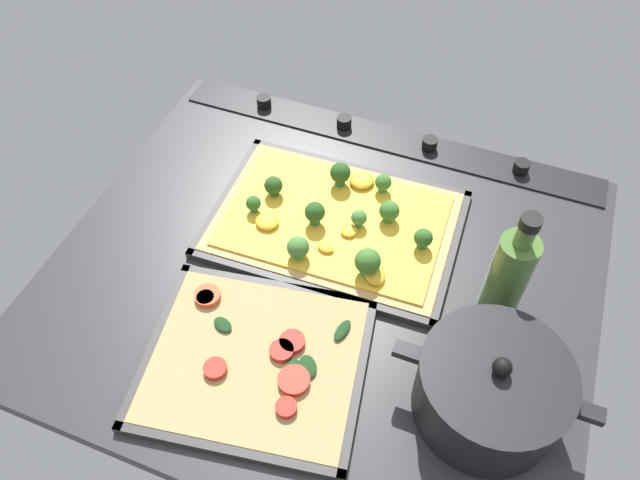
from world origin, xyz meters
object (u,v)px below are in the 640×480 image
at_px(oil_bottle, 509,274).
at_px(veggie_pizza_back, 256,358).
at_px(broccoli_pizza, 336,221).
at_px(baking_tray_front, 334,225).
at_px(baking_tray_back, 255,362).
at_px(cooking_pot, 490,390).

bearing_deg(oil_bottle, veggie_pizza_back, 35.85).
xyz_separation_m(broccoli_pizza, oil_bottle, (-0.28, 0.06, 0.06)).
xyz_separation_m(veggie_pizza_back, oil_bottle, (-0.30, -0.21, 0.07)).
bearing_deg(oil_bottle, baking_tray_front, -11.99).
distance_m(broccoli_pizza, baking_tray_back, 0.27).
height_order(baking_tray_front, broccoli_pizza, broccoli_pizza).
relative_size(broccoli_pizza, cooking_pot, 1.48).
relative_size(broccoli_pizza, oil_bottle, 1.91).
bearing_deg(baking_tray_back, broccoli_pizza, -94.30).
height_order(veggie_pizza_back, cooking_pot, cooking_pot).
distance_m(broccoli_pizza, oil_bottle, 0.29).
relative_size(baking_tray_front, broccoli_pizza, 1.06).
bearing_deg(baking_tray_front, oil_bottle, 168.01).
bearing_deg(veggie_pizza_back, oil_bottle, -144.15).
xyz_separation_m(baking_tray_front, veggie_pizza_back, (0.02, 0.27, 0.01)).
xyz_separation_m(baking_tray_back, veggie_pizza_back, (-0.00, -0.00, 0.01)).
height_order(broccoli_pizza, cooking_pot, cooking_pot).
xyz_separation_m(broccoli_pizza, cooking_pot, (-0.29, 0.22, 0.03)).
height_order(baking_tray_back, oil_bottle, oil_bottle).
height_order(veggie_pizza_back, oil_bottle, oil_bottle).
xyz_separation_m(veggie_pizza_back, cooking_pot, (-0.31, -0.05, 0.04)).
relative_size(baking_tray_front, cooking_pot, 1.58).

